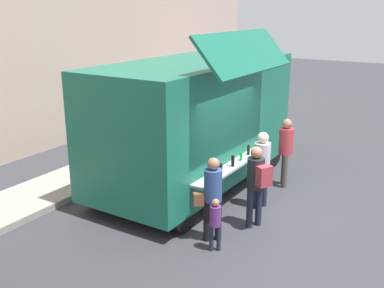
% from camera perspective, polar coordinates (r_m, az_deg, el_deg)
% --- Properties ---
extents(ground_plane, '(60.00, 60.00, 0.00)m').
position_cam_1_polar(ground_plane, '(9.94, 8.06, -8.49)').
color(ground_plane, '#38383D').
extents(food_truck_main, '(5.89, 3.21, 3.77)m').
position_cam_1_polar(food_truck_main, '(10.85, 0.52, 3.19)').
color(food_truck_main, '#1A6D54').
rests_on(food_truck_main, ground).
extents(trash_bin, '(0.60, 0.60, 0.87)m').
position_cam_1_polar(trash_bin, '(15.27, -0.05, 2.50)').
color(trash_bin, '#2D6537').
rests_on(trash_bin, ground).
extents(customer_front_ordering, '(0.35, 0.35, 1.72)m').
position_cam_1_polar(customer_front_ordering, '(9.80, 8.84, -2.42)').
color(customer_front_ordering, '#1E2538').
rests_on(customer_front_ordering, ground).
extents(customer_mid_with_backpack, '(0.46, 0.55, 1.68)m').
position_cam_1_polar(customer_mid_with_backpack, '(8.89, 8.20, -4.43)').
color(customer_mid_with_backpack, '#1D2335').
rests_on(customer_mid_with_backpack, ground).
extents(customer_rear_waiting, '(0.46, 0.49, 1.65)m').
position_cam_1_polar(customer_rear_waiting, '(8.33, 2.56, -6.14)').
color(customer_rear_waiting, black).
rests_on(customer_rear_waiting, ground).
extents(customer_extra_browsing, '(0.35, 0.35, 1.70)m').
position_cam_1_polar(customer_extra_browsing, '(11.11, 11.78, -0.30)').
color(customer_extra_browsing, '#504742').
rests_on(customer_extra_browsing, ground).
extents(child_near_queue, '(0.21, 0.21, 1.01)m').
position_cam_1_polar(child_near_queue, '(8.14, 2.97, -9.59)').
color(child_near_queue, '#1F2536').
rests_on(child_near_queue, ground).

